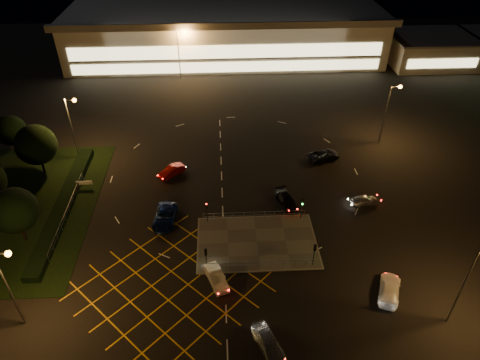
{
  "coord_description": "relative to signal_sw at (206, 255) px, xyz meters",
  "views": [
    {
      "loc": [
        -2.04,
        -38.88,
        36.67
      ],
      "look_at": [
        0.5,
        8.1,
        2.0
      ],
      "focal_mm": 32.0,
      "sensor_mm": 36.0,
      "label": 1
    }
  ],
  "objects": [
    {
      "name": "grass_verge",
      "position": [
        -24.0,
        11.99,
        -2.33
      ],
      "size": [
        18.0,
        30.0,
        0.08
      ],
      "primitive_type": "cube",
      "color": "black",
      "rests_on": "ground"
    },
    {
      "name": "tree_e",
      "position": [
        -22.0,
        5.99,
        2.28
      ],
      "size": [
        5.4,
        5.4,
        7.35
      ],
      "color": "black",
      "rests_on": "ground"
    },
    {
      "name": "tree_c",
      "position": [
        -24.0,
        19.99,
        2.59
      ],
      "size": [
        5.76,
        5.76,
        7.84
      ],
      "color": "black",
      "rests_on": "ground"
    },
    {
      "name": "pedestrian_island",
      "position": [
        6.0,
        3.99,
        -2.31
      ],
      "size": [
        14.0,
        9.0,
        0.12
      ],
      "primitive_type": "cube",
      "color": "#4C4944",
      "rests_on": "ground"
    },
    {
      "name": "tree_d",
      "position": [
        -30.0,
        25.99,
        1.65
      ],
      "size": [
        4.68,
        4.68,
        6.37
      ],
      "color": "black",
      "rests_on": "ground"
    },
    {
      "name": "hedge",
      "position": [
        -19.0,
        11.99,
        -1.87
      ],
      "size": [
        2.0,
        26.0,
        1.0
      ],
      "primitive_type": "cube",
      "color": "black",
      "rests_on": "ground"
    },
    {
      "name": "car_near_silver",
      "position": [
        5.84,
        -9.96,
        -1.59
      ],
      "size": [
        3.38,
        4.9,
        1.55
      ],
      "primitive_type": "imported",
      "rotation": [
        0.0,
        0.0,
        0.38
      ],
      "color": "#A4A6AB",
      "rests_on": "ground"
    },
    {
      "name": "ground",
      "position": [
        4.0,
        5.99,
        -2.37
      ],
      "size": [
        180.0,
        180.0,
        0.0
      ],
      "primitive_type": "plane",
      "color": "black",
      "rests_on": "ground"
    },
    {
      "name": "streetlight_far_left",
      "position": [
        -5.56,
        53.99,
        4.2
      ],
      "size": [
        1.78,
        0.56,
        10.03
      ],
      "color": "slate",
      "rests_on": "ground"
    },
    {
      "name": "car_queue_white",
      "position": [
        1.06,
        -1.82,
        -1.66
      ],
      "size": [
        2.91,
        4.53,
        1.41
      ],
      "primitive_type": "imported",
      "rotation": [
        0.0,
        0.0,
        0.36
      ],
      "color": "silver",
      "rests_on": "ground"
    },
    {
      "name": "car_right_silver",
      "position": [
        20.99,
        10.55,
        -1.74
      ],
      "size": [
        3.83,
        1.97,
        1.25
      ],
      "primitive_type": "imported",
      "rotation": [
        0.0,
        0.0,
        1.71
      ],
      "color": "#B3B6BA",
      "rests_on": "ground"
    },
    {
      "name": "signal_se",
      "position": [
        12.0,
        0.0,
        0.0
      ],
      "size": [
        0.28,
        0.3,
        3.15
      ],
      "rotation": [
        0.0,
        0.0,
        3.14
      ],
      "color": "black",
      "rests_on": "pedestrian_island"
    },
    {
      "name": "streetlight_sw",
      "position": [
        -17.56,
        -6.01,
        4.2
      ],
      "size": [
        1.78,
        0.56,
        10.03
      ],
      "color": "slate",
      "rests_on": "ground"
    },
    {
      "name": "streetlight_se",
      "position": [
        24.44,
        -8.01,
        4.2
      ],
      "size": [
        1.78,
        0.56,
        10.03
      ],
      "color": "slate",
      "rests_on": "ground"
    },
    {
      "name": "car_far_dkgrey",
      "position": [
        10.59,
        10.99,
        -1.67
      ],
      "size": [
        3.09,
        5.11,
        1.39
      ],
      "primitive_type": "imported",
      "rotation": [
        0.0,
        0.0,
        0.26
      ],
      "color": "black",
      "rests_on": "ground"
    },
    {
      "name": "streetlight_nw",
      "position": [
        -19.56,
        23.99,
        4.2
      ],
      "size": [
        1.78,
        0.56,
        10.03
      ],
      "color": "slate",
      "rests_on": "ground"
    },
    {
      "name": "signal_nw",
      "position": [
        0.0,
        7.99,
        0.0
      ],
      "size": [
        0.28,
        0.3,
        3.15
      ],
      "color": "black",
      "rests_on": "pedestrian_island"
    },
    {
      "name": "car_east_grey",
      "position": [
        17.8,
        21.54,
        -1.64
      ],
      "size": [
        5.68,
        3.89,
        1.44
      ],
      "primitive_type": "imported",
      "rotation": [
        0.0,
        0.0,
        1.89
      ],
      "color": "black",
      "rests_on": "ground"
    },
    {
      "name": "streetlight_ne",
      "position": [
        28.44,
        25.99,
        4.2
      ],
      "size": [
        1.78,
        0.56,
        10.03
      ],
      "color": "slate",
      "rests_on": "ground"
    },
    {
      "name": "car_circ_red",
      "position": [
        -5.27,
        18.62,
        -1.67
      ],
      "size": [
        4.13,
        3.96,
        1.4
      ],
      "primitive_type": "imported",
      "rotation": [
        0.0,
        0.0,
        5.45
      ],
      "color": "maroon",
      "rests_on": "ground"
    },
    {
      "name": "car_approach_white",
      "position": [
        19.28,
        -4.39,
        -1.63
      ],
      "size": [
        3.89,
        5.44,
        1.46
      ],
      "primitive_type": "imported",
      "rotation": [
        0.0,
        0.0,
        2.73
      ],
      "color": "silver",
      "rests_on": "ground"
    },
    {
      "name": "signal_sw",
      "position": [
        0.0,
        0.0,
        0.0
      ],
      "size": [
        0.28,
        0.3,
        3.15
      ],
      "rotation": [
        0.0,
        0.0,
        3.14
      ],
      "color": "black",
      "rests_on": "pedestrian_island"
    },
    {
      "name": "streetlight_far_right",
      "position": [
        34.44,
        55.99,
        4.2
      ],
      "size": [
        1.78,
        0.56,
        10.03
      ],
      "color": "slate",
      "rests_on": "ground"
    },
    {
      "name": "signal_ne",
      "position": [
        12.0,
        7.99,
        0.0
      ],
      "size": [
        0.28,
        0.3,
        3.15
      ],
      "color": "black",
      "rests_on": "pedestrian_island"
    },
    {
      "name": "car_left_blue",
      "position": [
        -5.37,
        8.43,
        -1.59
      ],
      "size": [
        2.97,
        5.78,
        1.56
      ],
      "primitive_type": "imported",
      "rotation": [
        0.0,
        0.0,
        6.22
      ],
      "color": "#0C1A48",
      "rests_on": "ground"
    },
    {
      "name": "supermarket",
      "position": [
        4.0,
        67.95,
        2.95
      ],
      "size": [
        72.0,
        26.5,
        10.5
      ],
      "color": "beige",
      "rests_on": "ground"
    },
    {
      "name": "retail_unit_a",
      "position": [
        50.0,
        59.97,
        0.85
      ],
      "size": [
        18.8,
        14.8,
        6.35
      ],
      "color": "beige",
      "rests_on": "ground"
    }
  ]
}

